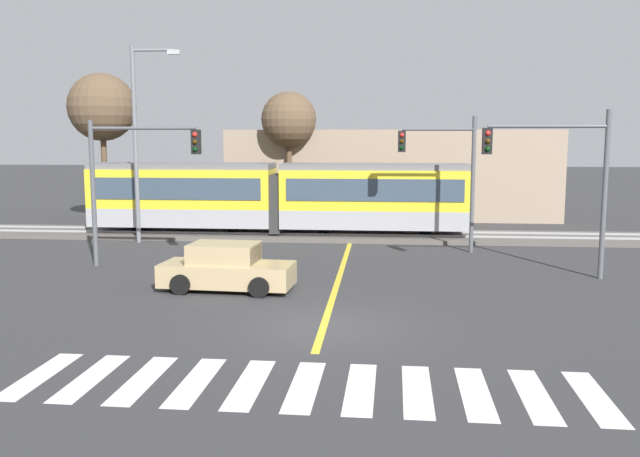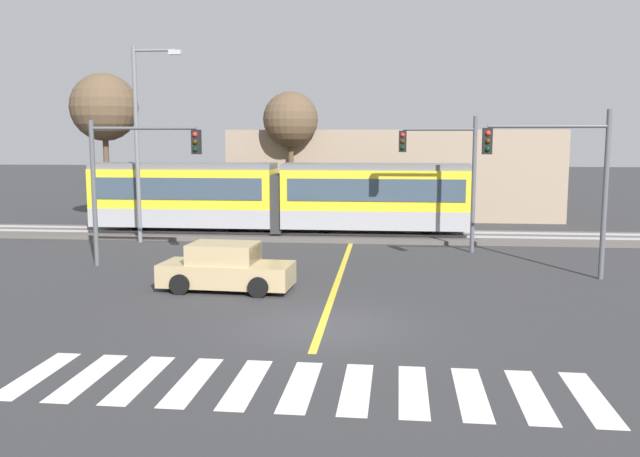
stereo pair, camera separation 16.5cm
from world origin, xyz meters
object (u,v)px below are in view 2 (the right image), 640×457
traffic_light_mid_right (562,168)px  street_lamp_west (141,133)px  light_rail_tram (279,195)px  sedan_crossing (226,268)px  bare_tree_west (291,120)px  traffic_light_mid_left (132,168)px  bare_tree_far_west (104,108)px  traffic_light_far_right (448,165)px

traffic_light_mid_right → street_lamp_west: street_lamp_west is taller
light_rail_tram → traffic_light_mid_right: 14.47m
sedan_crossing → bare_tree_west: bare_tree_west is taller
street_lamp_west → bare_tree_west: street_lamp_west is taller
traffic_light_mid_left → traffic_light_mid_right: 15.42m
bare_tree_far_west → bare_tree_west: bare_tree_far_west is taller
traffic_light_mid_left → bare_tree_west: (3.94, 14.25, 2.08)m
street_lamp_west → bare_tree_far_west: street_lamp_west is taller
light_rail_tram → bare_tree_west: size_ratio=2.48×
light_rail_tram → traffic_light_mid_left: bearing=-116.7°
street_lamp_west → traffic_light_far_right: bearing=-5.6°
sedan_crossing → traffic_light_mid_right: bearing=14.9°
street_lamp_west → bare_tree_west: (5.72, 8.42, 0.76)m
traffic_light_mid_right → bare_tree_west: size_ratio=0.78×
light_rail_tram → traffic_light_mid_right: traffic_light_mid_right is taller
traffic_light_mid_right → bare_tree_far_west: (-21.72, 13.09, 2.68)m
light_rail_tram → bare_tree_west: (-0.25, 5.92, 3.78)m
sedan_crossing → bare_tree_far_west: bare_tree_far_west is taller
traffic_light_mid_right → street_lamp_west: (-17.19, 6.47, 1.26)m
traffic_light_far_right → bare_tree_west: bearing=129.5°
street_lamp_west → bare_tree_west: 10.21m
bare_tree_far_west → bare_tree_west: bearing=9.9°
sedan_crossing → traffic_light_mid_left: bearing=140.9°
traffic_light_mid_left → bare_tree_far_west: 14.24m
light_rail_tram → traffic_light_mid_left: size_ratio=3.36×
bare_tree_far_west → traffic_light_mid_right: bearing=-31.1°
sedan_crossing → traffic_light_mid_right: 11.82m
light_rail_tram → traffic_light_far_right: traffic_light_far_right is taller
light_rail_tram → bare_tree_far_west: bare_tree_far_west is taller
light_rail_tram → bare_tree_west: bare_tree_west is taller
traffic_light_mid_right → bare_tree_west: bare_tree_west is taller
light_rail_tram → street_lamp_west: bearing=-157.3°
traffic_light_mid_right → light_rail_tram: bearing=141.4°
street_lamp_west → bare_tree_far_west: 8.15m
traffic_light_mid_right → bare_tree_west: (-11.47, 14.89, 2.01)m
bare_tree_west → traffic_light_mid_left: bearing=-105.4°
traffic_light_mid_right → street_lamp_west: size_ratio=0.65×
sedan_crossing → traffic_light_mid_right: (11.02, 2.93, 3.12)m
light_rail_tram → street_lamp_west: street_lamp_west is taller
bare_tree_far_west → sedan_crossing: bearing=-56.3°
bare_tree_far_west → bare_tree_west: (10.25, 1.80, -0.67)m
street_lamp_west → bare_tree_far_west: bearing=124.4°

